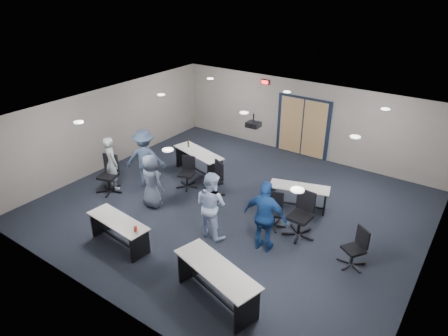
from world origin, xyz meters
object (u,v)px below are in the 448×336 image
Objects in this scene: table_front_right at (217,279)px; person_back at (145,158)px; chair_back_a at (187,173)px; person_plaid at (151,181)px; table_back_right at (299,193)px; chair_loose_left at (108,175)px; table_front_left at (119,228)px; person_navy at (265,217)px; table_back_left at (198,159)px; chair_back_b at (212,180)px; chair_back_d at (300,216)px; chair_loose_right at (354,248)px; person_gray at (112,163)px; person_lightblue at (211,205)px; chair_back_c at (274,211)px.

person_back is at bearing 164.75° from table_front_right.
chair_back_a is 1.42m from person_plaid.
chair_loose_left is (-5.10, -2.48, 0.12)m from table_back_right.
table_front_left is 3.24m from chair_back_a.
person_navy reaches higher than table_front_left.
table_back_left is at bearing 43.76° from chair_loose_left.
chair_loose_left is at bearing -105.49° from table_back_left.
person_plaid is at bearing -70.86° from table_back_left.
table_front_left is 0.98× the size of person_back.
chair_back_b is (1.00, -0.03, 0.06)m from chair_back_a.
table_back_right is at bearing -2.34° from chair_back_a.
chair_back_a is (-3.56, 3.32, -0.07)m from table_front_right.
table_front_left is 0.85× the size of table_front_right.
table_back_left is 1.69× the size of chair_back_d.
person_back reaches higher than table_back_right.
table_front_left is 3.53m from person_navy.
chair_loose_right is 0.52× the size of person_navy.
chair_back_d reaches higher than table_back_right.
chair_back_d is at bearing 97.41° from table_front_right.
person_gray is (-7.28, -0.63, 0.37)m from chair_loose_right.
person_navy reaches higher than person_plaid.
table_front_right is 1.77× the size of chair_back_d.
table_back_right is 2.78m from person_lightblue.
person_lightblue is (-1.23, -2.46, 0.42)m from table_back_right.
chair_loose_left is at bearing -171.29° from table_back_right.
chair_loose_right is at bearing -1.55° from table_back_left.
person_back is at bearing -178.87° from table_back_right.
chair_back_d is (0.40, 2.99, 0.04)m from table_front_right.
table_back_left reaches higher than table_back_right.
table_front_right is 1.26× the size of person_gray.
chair_back_b is at bearing -22.80° from table_back_left.
table_back_left is at bearing -105.61° from person_gray.
table_back_right is at bearing 13.49° from table_back_left.
chair_back_a reaches higher than table_back_right.
table_front_left is 1.14× the size of person_plaid.
chair_back_a is 0.85× the size of chair_loose_left.
person_back is at bearing -10.55° from person_lightblue.
person_plaid is (1.74, -0.08, -0.05)m from person_gray.
person_navy is at bearing -13.35° from chair_loose_left.
table_front_right is 2.30m from person_lightblue.
chair_loose_left reaches higher than chair_back_a.
chair_back_a is 2.36m from chair_loose_left.
table_back_left is at bearing -82.60° from person_plaid.
person_navy is (3.50, -1.30, 0.42)m from chair_back_a.
table_back_right is at bearing 65.09° from chair_back_c.
table_back_right is 0.95× the size of person_back.
chair_loose_right is at bearing 69.42° from table_front_right.
chair_back_d is at bearing -22.23° from chair_back_a.
table_front_left is 0.98× the size of person_navy.
chair_back_a is at bearing -30.39° from person_lightblue.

